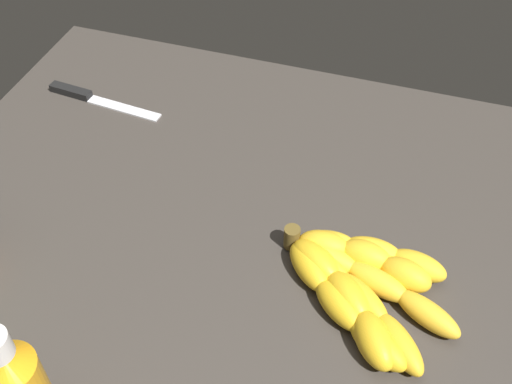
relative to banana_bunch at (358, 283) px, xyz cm
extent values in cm
cube|color=#38332D|center=(19.18, -4.18, -4.07)|extent=(82.12, 74.44, 4.82)
ellipsoid|color=yellow|center=(5.83, -0.58, 0.00)|extent=(7.70, 7.81, 3.32)
ellipsoid|color=yellow|center=(1.33, 3.56, 0.00)|extent=(8.03, 7.40, 3.32)
ellipsoid|color=yellow|center=(-3.63, 7.12, 0.00)|extent=(8.24, 6.89, 3.32)
ellipsoid|color=gold|center=(5.28, -1.40, 0.20)|extent=(8.23, 7.19, 3.73)
ellipsoid|color=gold|center=(0.70, 2.31, 0.20)|extent=(7.89, 7.85, 3.73)
ellipsoid|color=gold|center=(-3.08, 6.84, 0.20)|extent=(7.25, 8.21, 3.73)
ellipsoid|color=gold|center=(4.72, -1.69, -0.16)|extent=(8.71, 6.41, 3.01)
ellipsoid|color=gold|center=(-0.85, 1.79, -0.16)|extent=(8.38, 7.39, 3.01)
ellipsoid|color=gold|center=(-5.70, 6.23, -0.16)|extent=(7.78, 8.12, 3.01)
ellipsoid|color=gold|center=(4.30, -2.85, -0.21)|extent=(8.70, 4.59, 2.91)
ellipsoid|color=gold|center=(-2.06, -1.05, -0.21)|extent=(8.77, 5.49, 2.91)
ellipsoid|color=gold|center=(-8.14, 1.53, -0.21)|extent=(8.70, 6.31, 2.91)
ellipsoid|color=gold|center=(4.97, -4.00, 0.13)|extent=(6.43, 3.79, 3.59)
ellipsoid|color=gold|center=(-0.06, -3.78, 0.13)|extent=(6.69, 4.31, 3.59)
ellipsoid|color=gold|center=(-5.00, -2.81, 0.13)|extent=(7.04, 5.14, 3.59)
ellipsoid|color=yellow|center=(4.81, -4.73, -0.07)|extent=(7.45, 4.54, 3.20)
ellipsoid|color=yellow|center=(-0.69, -5.29, -0.07)|extent=(6.94, 3.20, 3.20)
ellipsoid|color=yellow|center=(-6.19, -4.73, -0.07)|extent=(7.45, 4.54, 3.20)
cylinder|color=brown|center=(9.00, -3.86, 0.14)|extent=(2.00, 2.00, 3.00)
cone|color=orange|center=(27.01, 24.94, 10.13)|extent=(5.34, 5.34, 2.21)
cube|color=silver|center=(40.87, -22.45, -1.36)|extent=(12.28, 2.87, 0.50)
cube|color=black|center=(50.42, -23.30, -1.06)|extent=(7.11, 2.21, 1.20)
camera|label=1|loc=(-2.10, 44.12, 58.88)|focal=44.21mm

